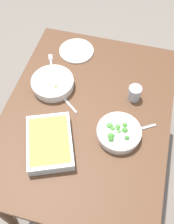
{
  "coord_description": "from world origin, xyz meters",
  "views": [
    {
      "loc": [
        0.76,
        0.2,
        1.94
      ],
      "look_at": [
        0.0,
        0.0,
        0.74
      ],
      "focal_mm": 42.1,
      "sensor_mm": 36.0,
      "label": 1
    }
  ],
  "objects_px": {
    "spoon_by_stew": "(65,99)",
    "drink_cup": "(134,94)",
    "stew_bowl": "(53,83)",
    "broccoli_bowl": "(119,132)",
    "fork_on_table": "(51,63)",
    "side_plate": "(76,51)",
    "baking_dish": "(50,142)",
    "spoon_by_broccoli": "(136,130)"
  },
  "relations": [
    {
      "from": "fork_on_table",
      "to": "spoon_by_stew",
      "type": "bearing_deg",
      "value": 34.11
    },
    {
      "from": "side_plate",
      "to": "spoon_by_broccoli",
      "type": "height_order",
      "value": "side_plate"
    },
    {
      "from": "stew_bowl",
      "to": "broccoli_bowl",
      "type": "bearing_deg",
      "value": 62.76
    },
    {
      "from": "side_plate",
      "to": "fork_on_table",
      "type": "bearing_deg",
      "value": -41.29
    },
    {
      "from": "broccoli_bowl",
      "to": "baking_dish",
      "type": "height_order",
      "value": "broccoli_bowl"
    },
    {
      "from": "stew_bowl",
      "to": "baking_dish",
      "type": "bearing_deg",
      "value": 16.63
    },
    {
      "from": "baking_dish",
      "to": "side_plate",
      "type": "distance_m",
      "value": 0.67
    },
    {
      "from": "stew_bowl",
      "to": "broccoli_bowl",
      "type": "distance_m",
      "value": 0.48
    },
    {
      "from": "side_plate",
      "to": "spoon_by_stew",
      "type": "xyz_separation_m",
      "value": [
        0.38,
        0.04,
        -0.0
      ]
    },
    {
      "from": "baking_dish",
      "to": "stew_bowl",
      "type": "bearing_deg",
      "value": -163.37
    },
    {
      "from": "drink_cup",
      "to": "spoon_by_stew",
      "type": "height_order",
      "value": "drink_cup"
    },
    {
      "from": "side_plate",
      "to": "drink_cup",
      "type": "bearing_deg",
      "value": 56.75
    },
    {
      "from": "fork_on_table",
      "to": "broccoli_bowl",
      "type": "bearing_deg",
      "value": 52.07
    },
    {
      "from": "broccoli_bowl",
      "to": "stew_bowl",
      "type": "bearing_deg",
      "value": -117.24
    },
    {
      "from": "side_plate",
      "to": "spoon_by_broccoli",
      "type": "bearing_deg",
      "value": 43.75
    },
    {
      "from": "stew_bowl",
      "to": "drink_cup",
      "type": "bearing_deg",
      "value": 94.73
    },
    {
      "from": "stew_bowl",
      "to": "drink_cup",
      "type": "xyz_separation_m",
      "value": [
        -0.04,
        0.46,
        0.01
      ]
    },
    {
      "from": "side_plate",
      "to": "spoon_by_stew",
      "type": "relative_size",
      "value": 1.48
    },
    {
      "from": "stew_bowl",
      "to": "fork_on_table",
      "type": "bearing_deg",
      "value": -157.08
    },
    {
      "from": "baking_dish",
      "to": "spoon_by_broccoli",
      "type": "relative_size",
      "value": 2.27
    },
    {
      "from": "baking_dish",
      "to": "fork_on_table",
      "type": "relative_size",
      "value": 2.12
    },
    {
      "from": "broccoli_bowl",
      "to": "fork_on_table",
      "type": "relative_size",
      "value": 1.34
    },
    {
      "from": "stew_bowl",
      "to": "spoon_by_stew",
      "type": "height_order",
      "value": "stew_bowl"
    },
    {
      "from": "spoon_by_broccoli",
      "to": "spoon_by_stew",
      "type": "bearing_deg",
      "value": -102.98
    },
    {
      "from": "side_plate",
      "to": "spoon_by_stew",
      "type": "height_order",
      "value": "side_plate"
    },
    {
      "from": "broccoli_bowl",
      "to": "spoon_by_broccoli",
      "type": "xyz_separation_m",
      "value": [
        -0.05,
        0.08,
        -0.03
      ]
    },
    {
      "from": "spoon_by_stew",
      "to": "drink_cup",
      "type": "bearing_deg",
      "value": 106.65
    },
    {
      "from": "spoon_by_stew",
      "to": "spoon_by_broccoli",
      "type": "relative_size",
      "value": 0.94
    },
    {
      "from": "drink_cup",
      "to": "broccoli_bowl",
      "type": "bearing_deg",
      "value": -8.27
    },
    {
      "from": "broccoli_bowl",
      "to": "drink_cup",
      "type": "xyz_separation_m",
      "value": [
        -0.26,
        0.04,
        0.01
      ]
    },
    {
      "from": "baking_dish",
      "to": "spoon_by_stew",
      "type": "height_order",
      "value": "baking_dish"
    },
    {
      "from": "baking_dish",
      "to": "side_plate",
      "type": "xyz_separation_m",
      "value": [
        -0.67,
        -0.06,
        -0.03
      ]
    },
    {
      "from": "baking_dish",
      "to": "drink_cup",
      "type": "distance_m",
      "value": 0.54
    },
    {
      "from": "spoon_by_stew",
      "to": "spoon_by_broccoli",
      "type": "height_order",
      "value": "same"
    },
    {
      "from": "spoon_by_broccoli",
      "to": "broccoli_bowl",
      "type": "bearing_deg",
      "value": -58.48
    },
    {
      "from": "fork_on_table",
      "to": "side_plate",
      "type": "bearing_deg",
      "value": 138.71
    },
    {
      "from": "stew_bowl",
      "to": "fork_on_table",
      "type": "relative_size",
      "value": 1.45
    },
    {
      "from": "drink_cup",
      "to": "spoon_by_stew",
      "type": "distance_m",
      "value": 0.39
    },
    {
      "from": "baking_dish",
      "to": "broccoli_bowl",
      "type": "bearing_deg",
      "value": 114.11
    },
    {
      "from": "spoon_by_stew",
      "to": "fork_on_table",
      "type": "xyz_separation_m",
      "value": [
        -0.24,
        -0.16,
        -0.0
      ]
    },
    {
      "from": "stew_bowl",
      "to": "side_plate",
      "type": "bearing_deg",
      "value": 170.42
    },
    {
      "from": "spoon_by_stew",
      "to": "fork_on_table",
      "type": "height_order",
      "value": "spoon_by_stew"
    }
  ]
}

